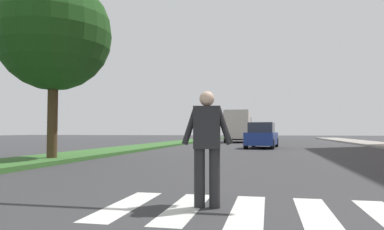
{
  "coord_description": "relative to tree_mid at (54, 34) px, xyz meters",
  "views": [
    {
      "loc": [
        -0.16,
        2.68,
        1.1
      ],
      "look_at": [
        -3.25,
        17.25,
        1.78
      ],
      "focal_mm": 33.69,
      "sensor_mm": 36.0,
      "label": 1
    }
  ],
  "objects": [
    {
      "name": "ground_plane",
      "position": [
        7.81,
        15.63,
        -4.65
      ],
      "size": [
        140.0,
        140.0,
        0.0
      ],
      "primitive_type": "plane",
      "color": "#38383A"
    },
    {
      "name": "crosswalk",
      "position": [
        7.81,
        -6.59,
        -4.65
      ],
      "size": [
        4.95,
        2.2,
        0.01
      ],
      "color": "silver",
      "rests_on": "ground_plane"
    },
    {
      "name": "median_strip",
      "position": [
        -0.38,
        13.63,
        -4.58
      ],
      "size": [
        2.57,
        64.0,
        0.15
      ],
      "primitive_type": "cube",
      "color": "#386B2D",
      "rests_on": "ground_plane"
    },
    {
      "name": "tree_mid",
      "position": [
        0.0,
        0.0,
        0.0
      ],
      "size": [
        4.15,
        4.15,
        6.6
      ],
      "color": "#4C3823",
      "rests_on": "median_strip"
    },
    {
      "name": "pedestrian_performer",
      "position": [
        6.77,
        -6.5,
        -3.72
      ],
      "size": [
        0.75,
        0.27,
        1.69
      ],
      "color": "#262628",
      "rests_on": "ground_plane"
    },
    {
      "name": "sedan_midblock",
      "position": [
        7.24,
        12.53,
        -3.87
      ],
      "size": [
        2.21,
        4.7,
        1.67
      ],
      "color": "navy",
      "rests_on": "ground_plane"
    },
    {
      "name": "sedan_distant",
      "position": [
        4.67,
        25.77,
        -3.84
      ],
      "size": [
        2.23,
        4.72,
        1.75
      ],
      "color": "#B7B7BC",
      "rests_on": "ground_plane"
    },
    {
      "name": "sedan_far_horizon",
      "position": [
        5.05,
        36.2,
        -3.85
      ],
      "size": [
        2.24,
        4.37,
        1.75
      ],
      "color": "#B7B7BC",
      "rests_on": "ground_plane"
    },
    {
      "name": "truck_box_delivery",
      "position": [
        4.73,
        24.5,
        -3.02
      ],
      "size": [
        2.4,
        6.2,
        3.1
      ],
      "color": "#474C51",
      "rests_on": "ground_plane"
    }
  ]
}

